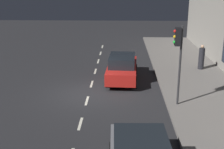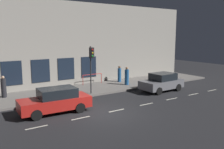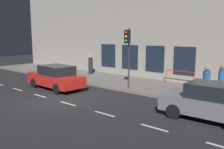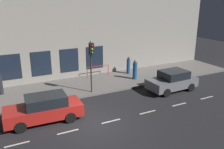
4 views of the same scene
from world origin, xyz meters
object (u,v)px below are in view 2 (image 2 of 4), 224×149
parked_car_0 (162,82)px  parked_car_1 (56,101)px  traffic_light (91,59)px  pedestrian_0 (127,77)px  pedestrian_1 (119,74)px  pedestrian_2 (4,88)px

parked_car_0 → parked_car_1: (-0.55, 9.93, 0.00)m
traffic_light → pedestrian_0: (1.28, -4.55, -2.07)m
parked_car_0 → pedestrian_1: pedestrian_1 is taller
traffic_light → pedestrian_2: bearing=65.8°
traffic_light → parked_car_1: 5.29m
pedestrian_1 → pedestrian_2: size_ratio=0.98×
parked_car_0 → pedestrian_1: (4.95, 1.02, 0.12)m
pedestrian_2 → pedestrian_1: bearing=-88.3°
traffic_light → pedestrian_2: size_ratio=2.32×
parked_car_0 → parked_car_1: size_ratio=0.88×
pedestrian_1 → parked_car_1: bearing=104.8°
pedestrian_2 → parked_car_0: bearing=-110.9°
parked_car_1 → pedestrian_0: (3.86, -8.60, 0.15)m
pedestrian_0 → traffic_light: bearing=55.3°
traffic_light → pedestrian_0: bearing=-74.2°
parked_car_0 → pedestrian_2: 12.93m
traffic_light → parked_car_1: size_ratio=0.86×
parked_car_1 → pedestrian_2: (5.33, 2.08, 0.12)m
parked_car_0 → pedestrian_0: size_ratio=2.29×
pedestrian_2 → traffic_light: bearing=-113.4°
parked_car_1 → pedestrian_0: 9.43m
pedestrian_0 → parked_car_0: bearing=151.5°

